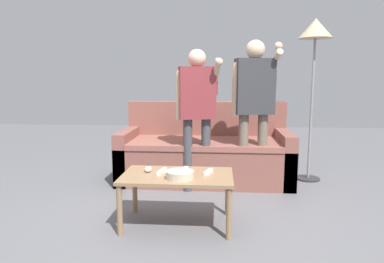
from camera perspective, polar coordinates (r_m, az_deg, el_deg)
The scene contains 11 objects.
ground_plane at distance 3.00m, azimuth -1.53°, elevation -14.93°, with size 12.00×12.00×0.00m, color slate.
couch at distance 4.18m, azimuth 2.18°, elevation -3.62°, with size 1.98×0.91×0.91m.
coffee_table at distance 2.86m, azimuth -2.43°, elevation -8.16°, with size 0.90×0.55×0.43m.
snack_bowl at distance 2.73m, azimuth -2.00°, elevation -7.12°, with size 0.22×0.22×0.06m, color beige.
game_remote_nunchuk at distance 2.94m, azimuth -7.21°, elevation -6.16°, with size 0.06×0.09×0.05m.
floor_lamp at distance 4.30m, azimuth 19.62°, elevation 14.23°, with size 0.38×0.38×1.88m.
player_center at distance 3.64m, azimuth 0.83°, elevation 4.65°, with size 0.48×0.33×1.50m.
player_right at distance 3.71m, azimuth 10.20°, elevation 5.52°, with size 0.50×0.30×1.60m.
game_remote_wand_near at distance 2.93m, azimuth -1.47°, elevation -6.33°, with size 0.07×0.15×0.03m.
game_remote_wand_far at distance 2.89m, azimuth -4.98°, elevation -6.58°, with size 0.07×0.16×0.03m.
game_remote_wand_spare at distance 2.86m, azimuth 2.72°, elevation -6.68°, with size 0.08×0.16×0.03m.
Camera 1 is at (0.30, -2.73, 1.20)m, focal length 32.38 mm.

